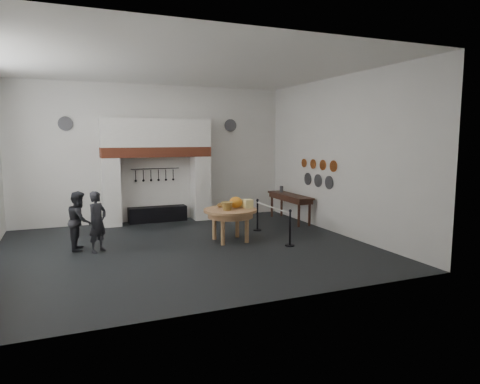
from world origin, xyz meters
name	(u,v)px	position (x,y,z in m)	size (l,w,h in m)	color
floor	(188,248)	(0.00, 0.00, 0.00)	(9.00, 8.00, 0.02)	black
ceiling	(185,65)	(0.00, 0.00, 4.50)	(9.00, 8.00, 0.02)	silver
wall_back	(154,153)	(0.00, 4.00, 2.25)	(9.00, 0.02, 4.50)	silver
wall_front	(253,171)	(0.00, -4.00, 2.25)	(9.00, 0.02, 4.50)	silver
wall_right	(339,156)	(4.50, 0.00, 2.25)	(0.02, 8.00, 4.50)	silver
chimney_pier_left	(111,192)	(-1.48, 3.65, 1.07)	(0.55, 0.70, 2.15)	silver
chimney_pier_right	(200,188)	(1.48, 3.65, 1.07)	(0.55, 0.70, 2.15)	silver
hearth_brick_band	(157,152)	(0.00, 3.65, 2.31)	(3.50, 0.72, 0.32)	#9E442B
chimney_hood	(156,133)	(0.00, 3.65, 2.92)	(3.50, 0.70, 0.90)	silver
iron_range	(158,214)	(0.00, 3.72, 0.25)	(1.90, 0.45, 0.50)	black
utensil_rail	(155,169)	(0.00, 3.92, 1.75)	(0.02, 0.02, 1.60)	black
work_table	(230,210)	(1.27, 0.28, 0.84)	(1.43, 1.43, 0.07)	tan
pumpkin	(236,202)	(1.47, 0.38, 1.03)	(0.36, 0.36, 0.31)	orange
cheese_block_big	(248,204)	(1.77, 0.23, 0.99)	(0.22, 0.22, 0.24)	#FDEE97
cheese_block_small	(243,203)	(1.75, 0.53, 0.97)	(0.18, 0.18, 0.20)	#FFF198
wicker_basket	(227,206)	(1.12, 0.13, 0.98)	(0.32, 0.32, 0.22)	olive
bread_loaf	(222,205)	(1.17, 0.63, 0.94)	(0.31, 0.18, 0.13)	olive
visitor_near	(97,222)	(-2.12, 0.50, 0.75)	(0.54, 0.36, 1.49)	black
visitor_far	(79,221)	(-2.52, 0.90, 0.73)	(0.71, 0.56, 1.47)	black
side_table	(290,195)	(4.10, 2.12, 0.87)	(0.55, 2.20, 0.06)	#3C1F16
pewter_jug	(281,189)	(4.10, 2.72, 1.01)	(0.12, 0.12, 0.22)	#49494D
copper_pan_a	(333,166)	(4.46, 0.20, 1.95)	(0.34, 0.34, 0.03)	#C6662D
copper_pan_b	(323,165)	(4.46, 0.75, 1.95)	(0.32, 0.32, 0.03)	#C6662D
copper_pan_c	(313,164)	(4.46, 1.30, 1.95)	(0.30, 0.30, 0.03)	#C6662D
copper_pan_d	(304,163)	(4.46, 1.85, 1.95)	(0.28, 0.28, 0.03)	#C6662D
pewter_plate_left	(329,183)	(4.46, 0.40, 1.45)	(0.40, 0.40, 0.03)	#4C4C51
pewter_plate_mid	(318,181)	(4.46, 1.00, 1.45)	(0.40, 0.40, 0.03)	#4C4C51
pewter_plate_right	(308,179)	(4.46, 1.60, 1.45)	(0.40, 0.40, 0.03)	#4C4C51
pewter_plate_back_left	(65,124)	(-2.70, 3.96, 3.20)	(0.44, 0.44, 0.03)	#4C4C51
pewter_plate_back_right	(230,125)	(2.70, 3.96, 3.20)	(0.44, 0.44, 0.03)	#4C4C51
barrier_post_near	(290,229)	(2.49, -0.80, 0.45)	(0.05, 0.05, 0.90)	black
barrier_post_far	(257,216)	(2.49, 1.20, 0.45)	(0.05, 0.05, 0.90)	black
barrier_rope	(273,208)	(2.49, 0.20, 0.85)	(0.04, 0.04, 2.00)	silver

